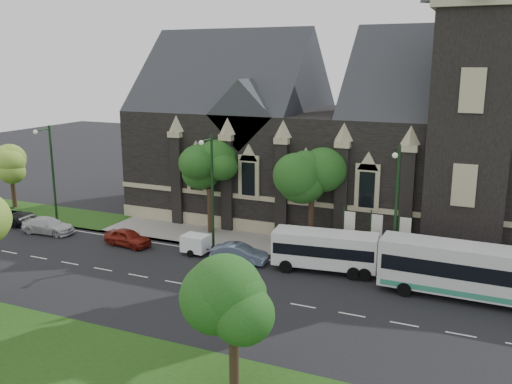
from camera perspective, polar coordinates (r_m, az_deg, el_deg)
The scene contains 20 objects.
ground at distance 36.38m, azimuth -4.24°, elevation -10.02°, with size 160.00×160.00×0.00m, color black.
sidewalk at distance 44.39m, azimuth 1.52°, elevation -5.51°, with size 80.00×5.00×0.15m, color gray.
museum at distance 49.78m, azimuth 11.17°, elevation 5.86°, with size 40.00×17.70×29.90m.
tree_park_east at distance 24.34m, azimuth -1.80°, elevation -10.31°, with size 3.40×3.40×6.28m.
tree_walk_right at distance 42.94m, azimuth 6.16°, elevation 1.71°, with size 4.08×4.08×7.80m.
tree_walk_left at distance 46.41m, azimuth -4.51°, elevation 2.51°, with size 3.91×3.91×7.64m.
tree_walk_far at distance 59.75m, azimuth -23.73°, elevation 2.75°, with size 3.40×3.40×6.28m.
street_lamp_near at distance 38.13m, azimuth 14.21°, elevation -1.19°, with size 0.36×1.88×9.00m.
street_lamp_mid at distance 42.58m, azimuth -4.65°, elevation 0.67°, with size 0.36×1.88×9.00m.
street_lamp_far at distance 52.00m, azimuth -20.38°, elevation 2.18°, with size 0.36×1.88×9.00m.
banner_flag_left at distance 41.37m, azimuth 9.38°, elevation -3.75°, with size 0.90×0.10×4.00m.
banner_flag_center at distance 40.96m, azimuth 12.09°, elevation -4.04°, with size 0.90×0.10×4.00m.
banner_flag_right at distance 40.64m, azimuth 14.86°, elevation -4.34°, with size 0.90×0.10×4.00m.
tour_coach at distance 36.66m, azimuth 21.91°, elevation -7.66°, with size 11.78×2.90×3.43m.
shuttle_bus at distance 39.15m, azimuth 7.16°, elevation -5.84°, with size 7.47×3.32×2.79m.
box_trailer at distance 42.64m, azimuth -6.25°, elevation -5.28°, with size 2.85×1.67×1.51m.
sedan at distance 40.74m, azimuth -1.73°, elevation -6.35°, with size 1.45×4.17×1.37m, color slate.
car_far_red at distance 45.48m, azimuth -13.10°, elevation -4.59°, with size 1.62×4.03×1.37m, color maroon.
car_far_white at distance 50.74m, azimuth -20.64°, elevation -3.26°, with size 1.91×4.69×1.36m, color silver.
car_far_black at distance 55.06m, azimuth -24.11°, elevation -2.28°, with size 2.35×5.09×1.41m, color black.
Camera 1 is at (15.84, -29.44, 14.34)m, focal length 38.80 mm.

